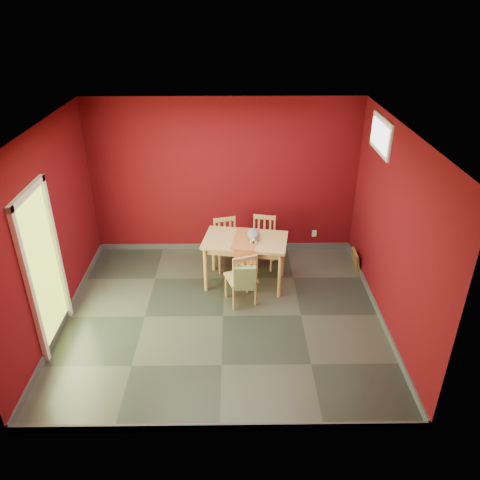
{
  "coord_description": "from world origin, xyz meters",
  "views": [
    {
      "loc": [
        0.18,
        -5.42,
        4.15
      ],
      "look_at": [
        0.25,
        0.45,
        1.0
      ],
      "focal_mm": 35.0,
      "sensor_mm": 36.0,
      "label": 1
    }
  ],
  "objects_px": {
    "dining_table": "(245,245)",
    "chair_near": "(242,277)",
    "cat": "(253,233)",
    "picture_frame": "(356,261)",
    "tote_bag": "(245,278)",
    "chair_far_left": "(227,243)",
    "chair_far_right": "(263,241)"
  },
  "relations": [
    {
      "from": "cat",
      "to": "picture_frame",
      "type": "bearing_deg",
      "value": 0.66
    },
    {
      "from": "dining_table",
      "to": "picture_frame",
      "type": "relative_size",
      "value": 3.95
    },
    {
      "from": "chair_far_right",
      "to": "tote_bag",
      "type": "relative_size",
      "value": 2.0
    },
    {
      "from": "chair_far_left",
      "to": "cat",
      "type": "height_order",
      "value": "cat"
    },
    {
      "from": "chair_far_left",
      "to": "chair_near",
      "type": "distance_m",
      "value": 1.08
    },
    {
      "from": "dining_table",
      "to": "chair_near",
      "type": "xyz_separation_m",
      "value": [
        -0.06,
        -0.54,
        -0.25
      ]
    },
    {
      "from": "chair_far_left",
      "to": "picture_frame",
      "type": "relative_size",
      "value": 2.46
    },
    {
      "from": "dining_table",
      "to": "tote_bag",
      "type": "bearing_deg",
      "value": -91.42
    },
    {
      "from": "dining_table",
      "to": "chair_near",
      "type": "relative_size",
      "value": 1.59
    },
    {
      "from": "chair_far_right",
      "to": "chair_near",
      "type": "bearing_deg",
      "value": -108.56
    },
    {
      "from": "picture_frame",
      "to": "cat",
      "type": "bearing_deg",
      "value": -168.36
    },
    {
      "from": "cat",
      "to": "chair_far_right",
      "type": "bearing_deg",
      "value": 60.38
    },
    {
      "from": "chair_far_left",
      "to": "cat",
      "type": "relative_size",
      "value": 2.2
    },
    {
      "from": "dining_table",
      "to": "cat",
      "type": "distance_m",
      "value": 0.23
    },
    {
      "from": "cat",
      "to": "tote_bag",
      "type": "bearing_deg",
      "value": -111.47
    },
    {
      "from": "chair_far_left",
      "to": "chair_far_right",
      "type": "distance_m",
      "value": 0.61
    },
    {
      "from": "dining_table",
      "to": "picture_frame",
      "type": "bearing_deg",
      "value": 11.2
    },
    {
      "from": "chair_near",
      "to": "chair_far_right",
      "type": "bearing_deg",
      "value": 71.44
    },
    {
      "from": "tote_bag",
      "to": "cat",
      "type": "distance_m",
      "value": 0.83
    },
    {
      "from": "chair_far_left",
      "to": "cat",
      "type": "xyz_separation_m",
      "value": [
        0.42,
        -0.51,
        0.45
      ]
    },
    {
      "from": "chair_far_left",
      "to": "chair_far_right",
      "type": "height_order",
      "value": "chair_far_right"
    },
    {
      "from": "cat",
      "to": "picture_frame",
      "type": "distance_m",
      "value": 1.91
    },
    {
      "from": "dining_table",
      "to": "chair_far_right",
      "type": "bearing_deg",
      "value": 61.56
    },
    {
      "from": "chair_far_right",
      "to": "dining_table",
      "type": "bearing_deg",
      "value": -118.44
    },
    {
      "from": "dining_table",
      "to": "chair_far_right",
      "type": "height_order",
      "value": "chair_far_right"
    },
    {
      "from": "chair_far_right",
      "to": "cat",
      "type": "bearing_deg",
      "value": -108.64
    },
    {
      "from": "chair_far_left",
      "to": "chair_near",
      "type": "relative_size",
      "value": 0.99
    },
    {
      "from": "dining_table",
      "to": "picture_frame",
      "type": "xyz_separation_m",
      "value": [
        1.85,
        0.37,
        -0.52
      ]
    },
    {
      "from": "picture_frame",
      "to": "tote_bag",
      "type": "bearing_deg",
      "value": -149.33
    },
    {
      "from": "tote_bag",
      "to": "picture_frame",
      "type": "distance_m",
      "value": 2.21
    },
    {
      "from": "picture_frame",
      "to": "chair_far_right",
      "type": "bearing_deg",
      "value": 172.29
    },
    {
      "from": "chair_near",
      "to": "picture_frame",
      "type": "bearing_deg",
      "value": 25.32
    }
  ]
}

